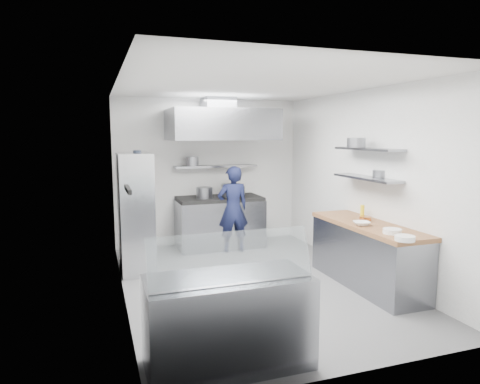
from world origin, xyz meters
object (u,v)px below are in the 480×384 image
object	(u,v)px
chef	(233,209)
display_case	(228,322)
wire_rack	(136,213)
gas_range	(220,223)

from	to	relation	value
chef	display_case	bearing A→B (deg)	73.51
chef	display_case	world-z (taller)	chef
display_case	wire_rack	bearing A→B (deg)	99.59
gas_range	display_case	world-z (taller)	gas_range
gas_range	wire_rack	world-z (taller)	wire_rack
display_case	gas_range	bearing A→B (deg)	74.98
gas_range	display_case	bearing A→B (deg)	-105.02
gas_range	wire_rack	xyz separation A→B (m)	(-1.63, -0.96, 0.48)
wire_rack	display_case	bearing A→B (deg)	-80.41
chef	wire_rack	size ratio (longest dim) A/B	0.85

